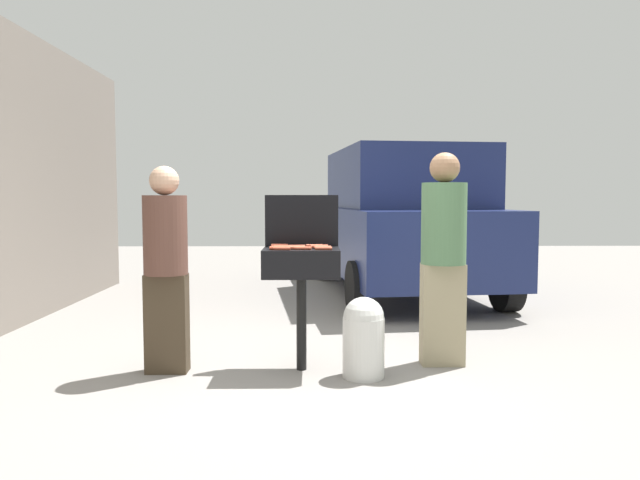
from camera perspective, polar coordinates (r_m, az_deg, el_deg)
The scene contains 23 objects.
ground_plane at distance 4.62m, azimuth -0.93°, elevation -13.15°, with size 24.00×24.00×0.00m, color gray.
bbq_grill at distance 4.69m, azimuth -1.81°, elevation -2.60°, with size 0.60×0.44×0.97m.
grill_lid_open at distance 4.88m, azimuth -1.77°, elevation 1.87°, with size 0.60×0.05×0.42m, color black.
hot_dog_0 at distance 4.67m, azimuth -0.07°, elevation -0.66°, with size 0.03×0.03×0.13m, color #B74C33.
hot_dog_1 at distance 4.64m, azimuth -3.83°, elevation -0.70°, with size 0.03×0.03×0.13m, color #AD4228.
hot_dog_2 at distance 4.53m, azimuth 0.34°, elevation -0.81°, with size 0.03×0.03×0.13m, color #C6593D.
hot_dog_3 at distance 4.55m, azimuth -1.65°, elevation -0.79°, with size 0.03×0.03×0.13m, color #C6593D.
hot_dog_4 at distance 4.68m, azimuth -3.68°, elevation -0.65°, with size 0.03×0.03×0.13m, color #B74C33.
hot_dog_5 at distance 4.61m, azimuth -2.24°, elevation -0.72°, with size 0.03×0.03×0.13m, color #B74C33.
hot_dog_6 at distance 4.76m, azimuth -0.55°, elevation -0.56°, with size 0.03×0.03×0.13m, color #C6593D.
hot_dog_7 at distance 4.82m, azimuth -3.88°, elevation -0.52°, with size 0.03×0.03×0.13m, color #C6593D.
hot_dog_8 at distance 4.70m, azimuth -2.21°, elevation -0.62°, with size 0.03×0.03×0.13m, color #B74C33.
hot_dog_9 at distance 4.58m, azimuth -4.00°, elevation -0.76°, with size 0.03×0.03×0.13m, color #B74C33.
hot_dog_10 at distance 4.62m, azimuth 0.24°, elevation -0.71°, with size 0.03×0.03×0.13m, color #C6593D.
hot_dog_11 at distance 4.52m, azimuth -3.69°, elevation -0.82°, with size 0.03×0.03×0.13m, color #B74C33.
hot_dog_12 at distance 4.73m, azimuth -0.03°, elevation -0.60°, with size 0.03×0.03×0.13m, color #B74C33.
hot_dog_13 at distance 4.78m, azimuth -3.92°, elevation -0.55°, with size 0.03×0.03×0.13m, color #B74C33.
hot_dog_14 at distance 4.58m, azimuth -2.43°, elevation -0.75°, with size 0.03×0.03×0.13m, color #C6593D.
hot_dog_15 at distance 4.55m, azimuth -4.06°, elevation -0.79°, with size 0.03×0.03×0.13m, color #AD4228.
propane_tank at distance 4.59m, azimuth 4.20°, elevation -9.13°, with size 0.32×0.32×0.62m.
person_left at distance 4.77m, azimuth -14.58°, elevation -1.99°, with size 0.34×0.34×1.61m.
person_right at distance 4.92m, azimuth 11.76°, elevation -1.00°, with size 0.36×0.36×1.73m.
parked_minivan at distance 8.48m, azimuth 7.79°, elevation 1.78°, with size 2.45×4.59×2.02m.
Camera 1 is at (0.01, -4.41, 1.38)m, focal length 33.35 mm.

